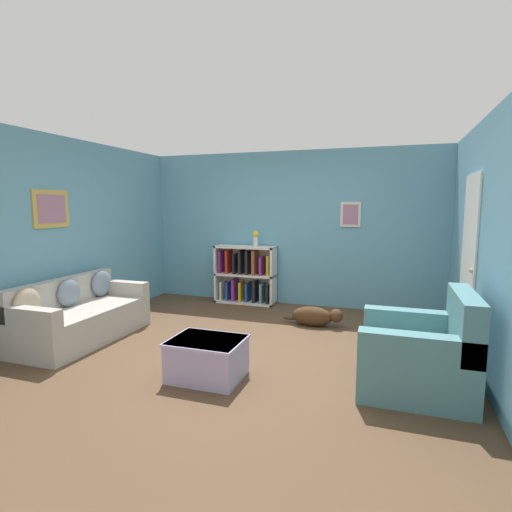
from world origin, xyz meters
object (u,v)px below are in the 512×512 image
couch (80,316)px  dog (315,316)px  recliner_chair (422,355)px  bookshelf (246,275)px  vase (256,238)px  coffee_table (207,357)px

couch → dog: (2.73, 1.52, -0.16)m
couch → recliner_chair: (4.02, -0.11, 0.03)m
bookshelf → recliner_chair: bearing=-44.1°
vase → recliner_chair: bearing=-46.0°
dog → vase: bearing=141.8°
couch → dog: size_ratio=2.01×
recliner_chair → vase: 3.68m
recliner_chair → dog: size_ratio=1.14×
coffee_table → recliner_chair: bearing=12.0°
couch → dog: couch is taller
bookshelf → vase: (0.18, -0.02, 0.67)m
dog → vase: size_ratio=3.25×
vase → couch: bearing=-121.6°
recliner_chair → vase: (-2.50, 2.58, 0.82)m
bookshelf → vase: bearing=-5.6°
couch → bookshelf: size_ratio=1.65×
bookshelf → coffee_table: 3.11m
coffee_table → dog: size_ratio=0.82×
dog → vase: vase is taller
dog → vase: (-1.21, 0.96, 1.01)m
coffee_table → vase: size_ratio=2.66×
coffee_table → vase: (-0.52, 3.00, 0.94)m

